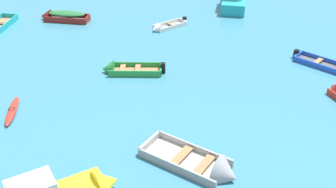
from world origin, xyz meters
name	(u,v)px	position (x,y,z in m)	size (l,w,h in m)	color
kayak_red_back_row_left	(12,111)	(-8.20, 21.70, 0.13)	(0.94, 2.86, 0.27)	red
rowboat_green_outer_left	(122,70)	(-3.07, 26.53, 0.20)	(3.98, 1.39, 1.12)	#99754C
rowboat_blue_cluster_outer	(334,67)	(10.30, 27.74, 0.17)	(3.53, 3.09, 1.09)	#4C4C51
rowboat_maroon_outer_right	(60,16)	(-9.42, 35.04, 0.36)	(4.10, 1.62, 1.13)	#4C4C51
rowboat_grey_near_right	(211,169)	(2.26, 17.63, 0.20)	(4.76, 3.67, 1.55)	beige
rowboat_white_far_right	(163,28)	(-0.98, 33.61, 0.16)	(2.91, 2.67, 0.88)	gray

